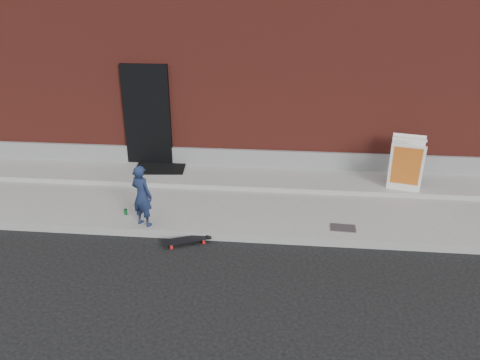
# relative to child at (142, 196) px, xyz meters

# --- Properties ---
(ground) EXTENTS (80.00, 80.00, 0.00)m
(ground) POSITION_rel_child_xyz_m (1.95, -0.20, -0.71)
(ground) COLOR black
(ground) RESTS_ON ground
(sidewalk) EXTENTS (20.00, 3.00, 0.15)m
(sidewalk) POSITION_rel_child_xyz_m (1.95, 1.30, -0.64)
(sidewalk) COLOR gray
(sidewalk) RESTS_ON ground
(apron) EXTENTS (20.00, 1.20, 0.10)m
(apron) POSITION_rel_child_xyz_m (1.95, 2.20, -0.51)
(apron) COLOR gray
(apron) RESTS_ON sidewalk
(building) EXTENTS (20.00, 8.10, 5.00)m
(building) POSITION_rel_child_xyz_m (1.95, 6.79, 1.79)
(building) COLOR maroon
(building) RESTS_ON ground
(child) EXTENTS (0.48, 0.41, 1.12)m
(child) POSITION_rel_child_xyz_m (0.00, 0.00, 0.00)
(child) COLOR #192546
(child) RESTS_ON sidewalk
(skateboard) EXTENTS (0.82, 0.51, 0.09)m
(skateboard) POSITION_rel_child_xyz_m (0.83, -0.34, -0.64)
(skateboard) COLOR red
(skateboard) RESTS_ON ground
(pizza_sign) EXTENTS (0.80, 0.89, 1.07)m
(pizza_sign) POSITION_rel_child_xyz_m (4.87, 1.84, 0.08)
(pizza_sign) COLOR white
(pizza_sign) RESTS_ON apron
(soda_can) EXTENTS (0.06, 0.06, 0.11)m
(soda_can) POSITION_rel_child_xyz_m (-0.45, 0.33, -0.51)
(soda_can) COLOR #177732
(soda_can) RESTS_ON sidewalk
(doormat) EXTENTS (1.18, 0.99, 0.03)m
(doormat) POSITION_rel_child_xyz_m (-0.35, 2.50, -0.45)
(doormat) COLOR black
(doormat) RESTS_ON apron
(utility_plate) EXTENTS (0.46, 0.31, 0.01)m
(utility_plate) POSITION_rel_child_xyz_m (3.52, 0.21, -0.55)
(utility_plate) COLOR #59595E
(utility_plate) RESTS_ON sidewalk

